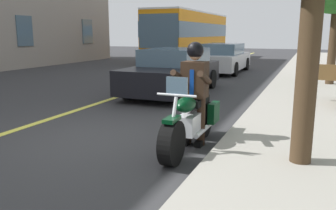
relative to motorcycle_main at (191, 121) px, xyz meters
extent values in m
plane|color=#333335|center=(0.17, -1.53, -0.45)|extent=(80.00, 80.00, 0.00)
cube|color=#E5DB4C|center=(0.17, -3.53, -0.45)|extent=(60.00, 0.16, 0.01)
cylinder|color=black|center=(0.85, 0.00, -0.12)|extent=(0.66, 0.20, 0.66)
cylinder|color=black|center=(-0.70, -0.01, -0.12)|extent=(0.66, 0.20, 0.66)
cube|color=silver|center=(0.05, 0.00, -0.03)|extent=(0.56, 0.28, 0.32)
ellipsoid|color=black|center=(0.25, 0.00, 0.33)|extent=(0.56, 0.28, 0.24)
cube|color=black|center=(-0.30, -0.01, 0.29)|extent=(0.70, 0.29, 0.12)
cube|color=black|center=(-0.66, 0.21, 0.03)|extent=(0.40, 0.12, 0.36)
cube|color=black|center=(-0.65, -0.23, 0.03)|extent=(0.40, 0.12, 0.36)
cylinder|color=silver|center=(0.83, 0.00, 0.15)|extent=(0.35, 0.05, 0.76)
cylinder|color=silver|center=(0.67, 0.00, 0.55)|extent=(0.04, 0.60, 0.04)
cube|color=black|center=(0.85, 0.00, 0.23)|extent=(0.36, 0.16, 0.06)
cylinder|color=silver|center=(-0.26, 0.16, -0.19)|extent=(0.90, 0.09, 0.08)
cube|color=slate|center=(0.65, 0.00, 0.67)|extent=(0.04, 0.32, 0.28)
cylinder|color=black|center=(-0.21, 0.12, -0.03)|extent=(0.14, 0.14, 0.84)
cube|color=black|center=(-0.15, 0.12, -0.40)|extent=(0.26, 0.11, 0.10)
cylinder|color=black|center=(-0.20, -0.12, -0.03)|extent=(0.14, 0.14, 0.84)
cube|color=black|center=(-0.14, -0.12, -0.40)|extent=(0.26, 0.11, 0.10)
cube|color=black|center=(-0.20, 0.00, 0.67)|extent=(0.32, 0.40, 0.60)
cube|color=navy|center=(-0.04, 0.00, 0.63)|extent=(0.02, 0.07, 0.44)
cylinder|color=black|center=(-0.03, 0.22, 0.73)|extent=(0.55, 0.10, 0.28)
cylinder|color=black|center=(-0.02, -0.22, 0.73)|extent=(0.55, 0.10, 0.28)
sphere|color=tan|center=(-0.20, 0.00, 1.10)|extent=(0.22, 0.22, 0.22)
sphere|color=black|center=(-0.20, 0.00, 1.15)|extent=(0.28, 0.28, 0.28)
cube|color=orange|center=(-18.36, -6.30, 1.32)|extent=(11.00, 2.50, 2.85)
cube|color=slate|center=(-18.36, -6.30, 1.65)|extent=(11.04, 2.52, 0.90)
cube|color=slate|center=(-12.86, -6.30, 1.55)|extent=(0.06, 2.40, 1.90)
cube|color=white|center=(-18.36, -6.30, 2.80)|extent=(11.00, 2.50, 0.10)
cylinder|color=black|center=(-14.76, -5.10, 0.05)|extent=(1.00, 0.30, 1.00)
cylinder|color=black|center=(-14.76, -7.50, 0.05)|extent=(1.00, 0.30, 1.00)
cylinder|color=black|center=(-21.56, -5.10, 0.05)|extent=(1.00, 0.30, 1.00)
cylinder|color=black|center=(-21.56, -7.50, 0.05)|extent=(1.00, 0.30, 1.00)
cube|color=silver|center=(-11.49, -2.20, 0.10)|extent=(4.60, 1.80, 0.70)
cube|color=slate|center=(-11.29, -2.20, 0.65)|extent=(2.40, 1.60, 0.60)
cylinder|color=black|center=(-12.94, -3.05, -0.13)|extent=(0.64, 0.22, 0.64)
cylinder|color=black|center=(-12.94, -1.35, -0.13)|extent=(0.64, 0.22, 0.64)
cylinder|color=black|center=(-10.04, -3.05, -0.13)|extent=(0.64, 0.22, 0.64)
cylinder|color=black|center=(-10.04, -1.35, -0.13)|extent=(0.64, 0.22, 0.64)
cube|color=black|center=(-4.91, -2.26, 0.10)|extent=(4.60, 1.80, 0.70)
cube|color=slate|center=(-5.11, -2.26, 0.65)|extent=(2.40, 1.60, 0.60)
cylinder|color=black|center=(-3.46, -1.41, -0.13)|extent=(0.64, 0.22, 0.64)
cylinder|color=black|center=(-3.46, -3.11, -0.13)|extent=(0.64, 0.22, 0.64)
cylinder|color=black|center=(-6.36, -1.41, -0.13)|extent=(0.64, 0.22, 0.64)
cylinder|color=black|center=(-6.36, -3.11, -0.13)|extent=(0.64, 0.22, 0.64)
cylinder|color=#42301E|center=(-7.95, 2.40, 1.02)|extent=(0.28, 0.28, 2.64)
cylinder|color=#42301E|center=(0.41, 1.72, 1.07)|extent=(0.28, 0.28, 2.75)
cube|color=slate|center=(-14.92, -12.50, 1.55)|extent=(1.10, 0.06, 1.60)
cube|color=slate|center=(-9.27, -12.50, 1.55)|extent=(1.10, 0.06, 1.60)
camera|label=1|loc=(5.26, 1.77, 1.42)|focal=37.08mm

